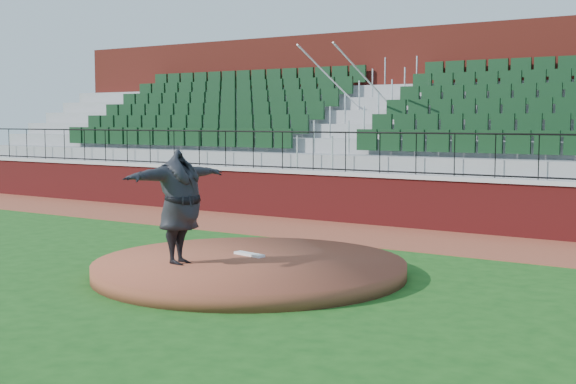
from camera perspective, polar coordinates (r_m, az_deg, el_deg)
name	(u,v)px	position (r m, az deg, el deg)	size (l,w,h in m)	color
ground	(238,276)	(13.20, -3.68, -6.13)	(90.00, 90.00, 0.00)	#174A15
warning_track	(385,236)	(17.71, 7.11, -3.21)	(34.00, 3.20, 0.01)	brown
field_wall	(415,203)	(19.06, 9.31, -0.83)	(34.00, 0.35, 1.20)	maroon
wall_cap	(416,177)	(19.00, 9.34, 1.12)	(34.00, 0.45, 0.10)	#B7B7B7
wall_railing	(416,154)	(18.97, 9.37, 2.77)	(34.00, 0.05, 1.00)	black
seating_stands	(459,132)	(21.46, 12.45, 4.34)	(34.00, 5.10, 4.60)	gray
concourse_wall	(495,115)	(24.09, 14.94, 5.44)	(34.00, 0.50, 5.50)	maroon
pitchers_mound	(250,268)	(13.19, -2.81, -5.58)	(5.26, 5.26, 0.25)	brown
pitching_rubber	(249,254)	(13.65, -2.85, -4.58)	(0.64, 0.16, 0.04)	white
pitcher	(180,207)	(12.86, -7.92, -1.09)	(2.32, 0.63, 1.89)	black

